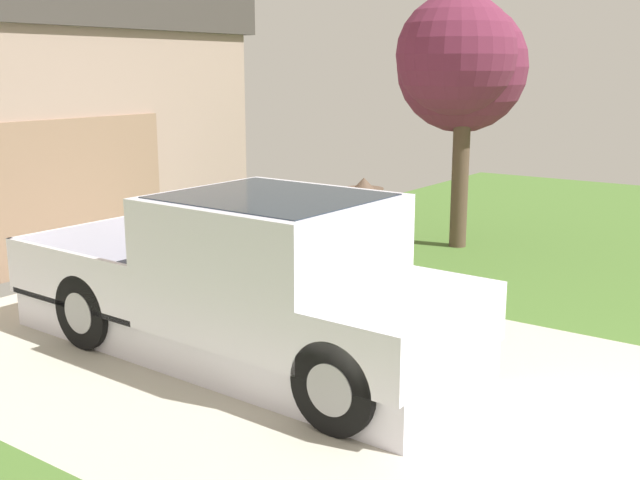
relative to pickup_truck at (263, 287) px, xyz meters
name	(u,v)px	position (x,y,z in m)	size (l,w,h in m)	color
pickup_truck	(263,287)	(0.00, 0.00, 0.00)	(2.07, 5.19, 1.71)	silver
person_with_hat	(363,239)	(1.61, -0.16, 0.22)	(0.49, 0.45, 1.69)	black
handbag	(374,319)	(1.46, -0.41, -0.65)	(0.40, 0.17, 0.41)	#232328
front_yard_tree	(460,63)	(5.86, 0.74, 2.20)	(2.64, 2.19, 4.03)	brown
wheeled_trash_bin	(287,218)	(3.73, 2.61, -0.19)	(0.60, 0.72, 1.06)	navy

